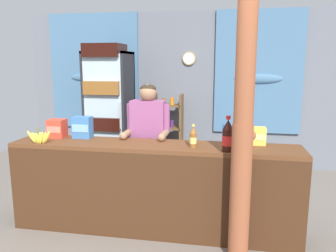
{
  "coord_description": "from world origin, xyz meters",
  "views": [
    {
      "loc": [
        0.7,
        -2.77,
        1.73
      ],
      "look_at": [
        0.09,
        0.64,
        1.07
      ],
      "focal_mm": 35.64,
      "sensor_mm": 36.0,
      "label": 1
    }
  ],
  "objects_px": {
    "banana_bunch": "(39,137)",
    "shopkeeper": "(148,134)",
    "plastic_lawn_chair": "(239,149)",
    "snack_box_crackers": "(57,128)",
    "bottle_shelf_rack": "(168,130)",
    "stall_counter": "(152,182)",
    "soda_bottle_iced_tea": "(193,138)",
    "snack_box_instant_noodle": "(256,136)",
    "soda_bottle_cola": "(228,136)",
    "timber_post": "(243,130)",
    "snack_box_biscuit": "(82,127)",
    "drink_fridge": "(109,103)"
  },
  "relations": [
    {
      "from": "banana_bunch",
      "to": "shopkeeper",
      "type": "bearing_deg",
      "value": 29.62
    },
    {
      "from": "plastic_lawn_chair",
      "to": "snack_box_crackers",
      "type": "distance_m",
      "value": 2.57
    },
    {
      "from": "bottle_shelf_rack",
      "to": "stall_counter",
      "type": "bearing_deg",
      "value": -84.18
    },
    {
      "from": "soda_bottle_iced_tea",
      "to": "snack_box_crackers",
      "type": "relative_size",
      "value": 1.15
    },
    {
      "from": "bottle_shelf_rack",
      "to": "snack_box_instant_noodle",
      "type": "bearing_deg",
      "value": -57.47
    },
    {
      "from": "bottle_shelf_rack",
      "to": "plastic_lawn_chair",
      "type": "relative_size",
      "value": 1.44
    },
    {
      "from": "plastic_lawn_chair",
      "to": "banana_bunch",
      "type": "relative_size",
      "value": 3.08
    },
    {
      "from": "shopkeeper",
      "to": "banana_bunch",
      "type": "height_order",
      "value": "shopkeeper"
    },
    {
      "from": "soda_bottle_iced_tea",
      "to": "snack_box_instant_noodle",
      "type": "distance_m",
      "value": 0.65
    },
    {
      "from": "snack_box_instant_noodle",
      "to": "soda_bottle_iced_tea",
      "type": "bearing_deg",
      "value": -159.32
    },
    {
      "from": "soda_bottle_cola",
      "to": "snack_box_instant_noodle",
      "type": "xyz_separation_m",
      "value": [
        0.28,
        0.32,
        -0.05
      ]
    },
    {
      "from": "bottle_shelf_rack",
      "to": "banana_bunch",
      "type": "bearing_deg",
      "value": -112.16
    },
    {
      "from": "stall_counter",
      "to": "banana_bunch",
      "type": "bearing_deg",
      "value": -176.83
    },
    {
      "from": "timber_post",
      "to": "soda_bottle_iced_tea",
      "type": "bearing_deg",
      "value": 143.72
    },
    {
      "from": "snack_box_crackers",
      "to": "snack_box_biscuit",
      "type": "distance_m",
      "value": 0.29
    },
    {
      "from": "stall_counter",
      "to": "drink_fridge",
      "type": "relative_size",
      "value": 1.45
    },
    {
      "from": "timber_post",
      "to": "bottle_shelf_rack",
      "type": "bearing_deg",
      "value": 113.38
    },
    {
      "from": "snack_box_instant_noodle",
      "to": "banana_bunch",
      "type": "bearing_deg",
      "value": -171.18
    },
    {
      "from": "snack_box_crackers",
      "to": "banana_bunch",
      "type": "distance_m",
      "value": 0.3
    },
    {
      "from": "plastic_lawn_chair",
      "to": "snack_box_instant_noodle",
      "type": "relative_size",
      "value": 4.49
    },
    {
      "from": "plastic_lawn_chair",
      "to": "shopkeeper",
      "type": "distance_m",
      "value": 1.68
    },
    {
      "from": "timber_post",
      "to": "drink_fridge",
      "type": "distance_m",
      "value": 2.99
    },
    {
      "from": "snack_box_crackers",
      "to": "snack_box_instant_noodle",
      "type": "xyz_separation_m",
      "value": [
        2.12,
        0.04,
        -0.01
      ]
    },
    {
      "from": "plastic_lawn_chair",
      "to": "snack_box_instant_noodle",
      "type": "bearing_deg",
      "value": -86.27
    },
    {
      "from": "stall_counter",
      "to": "snack_box_crackers",
      "type": "relative_size",
      "value": 14.85
    },
    {
      "from": "bottle_shelf_rack",
      "to": "soda_bottle_cola",
      "type": "bearing_deg",
      "value": -67.03
    },
    {
      "from": "snack_box_crackers",
      "to": "banana_bunch",
      "type": "height_order",
      "value": "snack_box_crackers"
    },
    {
      "from": "stall_counter",
      "to": "drink_fridge",
      "type": "height_order",
      "value": "drink_fridge"
    },
    {
      "from": "stall_counter",
      "to": "snack_box_biscuit",
      "type": "distance_m",
      "value": 0.98
    },
    {
      "from": "drink_fridge",
      "to": "soda_bottle_iced_tea",
      "type": "xyz_separation_m",
      "value": [
        1.54,
        -1.9,
        -0.08
      ]
    },
    {
      "from": "bottle_shelf_rack",
      "to": "banana_bunch",
      "type": "relative_size",
      "value": 4.43
    },
    {
      "from": "drink_fridge",
      "to": "soda_bottle_iced_tea",
      "type": "bearing_deg",
      "value": -51.03
    },
    {
      "from": "snack_box_crackers",
      "to": "snack_box_instant_noodle",
      "type": "height_order",
      "value": "snack_box_crackers"
    },
    {
      "from": "banana_bunch",
      "to": "stall_counter",
      "type": "bearing_deg",
      "value": 3.17
    },
    {
      "from": "plastic_lawn_chair",
      "to": "soda_bottle_cola",
      "type": "bearing_deg",
      "value": -95.9
    },
    {
      "from": "snack_box_instant_noodle",
      "to": "timber_post",
      "type": "bearing_deg",
      "value": -105.7
    },
    {
      "from": "soda_bottle_cola",
      "to": "banana_bunch",
      "type": "bearing_deg",
      "value": -179.6
    },
    {
      "from": "stall_counter",
      "to": "plastic_lawn_chair",
      "type": "xyz_separation_m",
      "value": [
        0.92,
        1.72,
        -0.07
      ]
    },
    {
      "from": "stall_counter",
      "to": "shopkeeper",
      "type": "bearing_deg",
      "value": 106.69
    },
    {
      "from": "snack_box_instant_noodle",
      "to": "shopkeeper",
      "type": "bearing_deg",
      "value": 168.66
    },
    {
      "from": "shopkeeper",
      "to": "snack_box_crackers",
      "type": "bearing_deg",
      "value": -164.08
    },
    {
      "from": "timber_post",
      "to": "plastic_lawn_chair",
      "type": "height_order",
      "value": "timber_post"
    },
    {
      "from": "shopkeeper",
      "to": "snack_box_crackers",
      "type": "distance_m",
      "value": 1.0
    },
    {
      "from": "timber_post",
      "to": "plastic_lawn_chair",
      "type": "distance_m",
      "value": 2.12
    },
    {
      "from": "plastic_lawn_chair",
      "to": "snack_box_crackers",
      "type": "height_order",
      "value": "snack_box_crackers"
    },
    {
      "from": "snack_box_instant_noodle",
      "to": "snack_box_biscuit",
      "type": "distance_m",
      "value": 1.83
    },
    {
      "from": "snack_box_biscuit",
      "to": "banana_bunch",
      "type": "bearing_deg",
      "value": -136.93
    },
    {
      "from": "bottle_shelf_rack",
      "to": "shopkeeper",
      "type": "relative_size",
      "value": 0.83
    },
    {
      "from": "soda_bottle_iced_tea",
      "to": "timber_post",
      "type": "bearing_deg",
      "value": -36.28
    },
    {
      "from": "timber_post",
      "to": "soda_bottle_iced_tea",
      "type": "relative_size",
      "value": 10.91
    }
  ]
}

